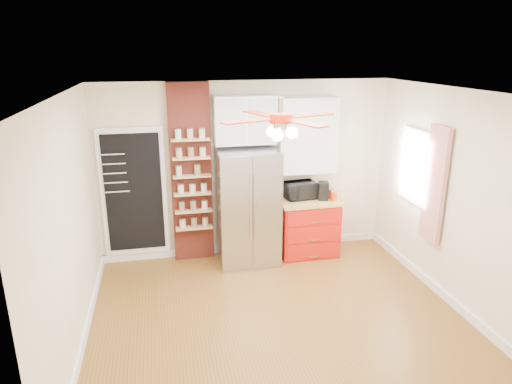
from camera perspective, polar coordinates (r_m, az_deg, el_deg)
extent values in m
plane|color=brown|center=(5.80, 2.71, -15.31)|extent=(4.50, 4.50, 0.00)
plane|color=white|center=(4.89, 3.17, 12.33)|extent=(4.50, 4.50, 0.00)
cube|color=#EFEAC0|center=(7.05, -1.25, 2.80)|extent=(4.50, 0.02, 2.70)
cube|color=#EFEAC0|center=(3.48, 11.65, -13.80)|extent=(4.50, 0.02, 2.70)
cube|color=#EFEAC0|center=(5.12, -22.26, -4.30)|extent=(0.02, 4.00, 2.70)
cube|color=#EFEAC0|center=(6.14, 23.65, -0.95)|extent=(0.02, 4.00, 2.70)
cube|color=white|center=(6.99, -15.01, -0.08)|extent=(0.95, 0.04, 1.95)
cube|color=black|center=(6.97, -15.02, -0.14)|extent=(0.82, 0.02, 1.78)
cube|color=maroon|center=(6.87, -8.11, 2.23)|extent=(0.60, 0.16, 2.70)
cube|color=#A8A7AC|center=(6.84, -1.05, -1.85)|extent=(0.90, 0.70, 1.75)
cube|color=white|center=(6.72, -1.44, 9.02)|extent=(0.90, 0.35, 0.70)
cube|color=red|center=(7.27, 6.43, -4.49)|extent=(0.90, 0.60, 0.86)
cube|color=tan|center=(7.12, 6.55, -1.12)|extent=(0.94, 0.64, 0.04)
cube|color=white|center=(7.03, 6.40, 7.03)|extent=(0.90, 0.30, 1.15)
cube|color=white|center=(6.80, 19.41, 2.97)|extent=(0.04, 0.75, 1.05)
cube|color=red|center=(6.35, 21.46, 0.83)|extent=(0.06, 0.40, 1.55)
cylinder|color=silver|center=(4.91, 3.14, 10.58)|extent=(0.05, 0.05, 0.20)
cylinder|color=#A31F0A|center=(4.92, 3.12, 9.20)|extent=(0.24, 0.24, 0.10)
sphere|color=white|center=(4.95, 3.09, 7.36)|extent=(0.13, 0.13, 0.13)
imported|color=black|center=(7.13, 5.55, 0.21)|extent=(0.52, 0.38, 0.26)
cube|color=black|center=(7.13, 8.39, 0.16)|extent=(0.19, 0.22, 0.28)
cylinder|color=#C0310A|center=(7.11, 9.72, -0.55)|extent=(0.12, 0.12, 0.13)
cylinder|color=#AB2009|center=(7.24, 9.30, -0.18)|extent=(0.14, 0.14, 0.14)
cylinder|color=beige|center=(6.69, -9.63, 2.57)|extent=(0.09, 0.09, 0.14)
cylinder|color=olive|center=(6.72, -7.36, 2.74)|extent=(0.11, 0.11, 0.14)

